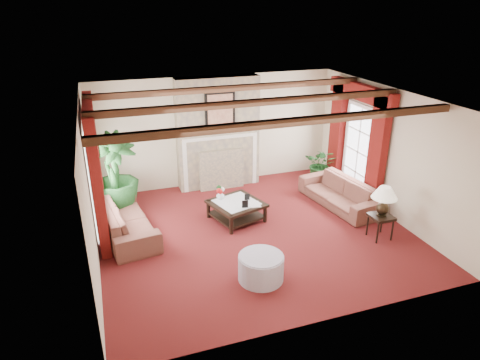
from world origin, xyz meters
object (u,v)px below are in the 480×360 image
object	(u,v)px
coffee_table	(236,211)
side_table	(380,227)
sofa_left	(125,214)
ottoman	(261,268)
sofa_right	(340,189)
potted_palm	(116,191)

from	to	relation	value
coffee_table	side_table	xyz separation A→B (m)	(2.42, -1.61, 0.04)
sofa_left	coffee_table	xyz separation A→B (m)	(2.26, -0.16, -0.22)
side_table	ottoman	xyz separation A→B (m)	(-2.70, -0.52, -0.02)
sofa_right	side_table	bearing A→B (deg)	-8.85
ottoman	coffee_table	bearing A→B (deg)	82.57
sofa_left	sofa_right	size ratio (longest dim) A/B	1.05
coffee_table	ottoman	bearing A→B (deg)	-114.38
potted_palm	side_table	xyz separation A→B (m)	(4.77, -2.79, -0.25)
sofa_right	coffee_table	distance (m)	2.44
potted_palm	coffee_table	world-z (taller)	potted_palm
sofa_left	potted_palm	xyz separation A→B (m)	(-0.09, 1.01, 0.07)
sofa_left	ottoman	distance (m)	3.03
coffee_table	ottoman	xyz separation A→B (m)	(-0.28, -2.13, 0.02)
side_table	ottoman	size ratio (longest dim) A/B	0.64
ottoman	sofa_left	bearing A→B (deg)	130.91
potted_palm	side_table	bearing A→B (deg)	-30.29
sofa_left	side_table	bearing A→B (deg)	-118.76
side_table	sofa_right	bearing A→B (deg)	89.66
potted_palm	coffee_table	distance (m)	2.65
sofa_right	potted_palm	distance (m)	4.94
side_table	sofa_left	bearing A→B (deg)	159.26
side_table	ottoman	bearing A→B (deg)	-169.17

